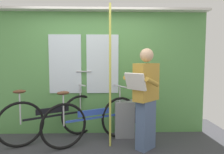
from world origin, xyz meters
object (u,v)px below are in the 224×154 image
bicycle_leaning_behind (93,120)px  passenger_reading_newspaper (146,97)px  bicycle_near_door (52,118)px  trash_bin_by_wall (124,119)px  handrail_pole (110,76)px

bicycle_leaning_behind → passenger_reading_newspaper: passenger_reading_newspaper is taller
bicycle_near_door → trash_bin_by_wall: bearing=-24.7°
trash_bin_by_wall → passenger_reading_newspaper: bearing=-63.1°
trash_bin_by_wall → handrail_pole: bearing=-122.4°
bicycle_leaning_behind → bicycle_near_door: bearing=142.0°
passenger_reading_newspaper → trash_bin_by_wall: 0.81m
bicycle_leaning_behind → trash_bin_by_wall: (0.55, 0.29, -0.06)m
bicycle_near_door → handrail_pole: 1.29m
bicycle_leaning_behind → passenger_reading_newspaper: bearing=-45.2°
passenger_reading_newspaper → trash_bin_by_wall: passenger_reading_newspaper is taller
bicycle_near_door → bicycle_leaning_behind: size_ratio=0.98×
bicycle_leaning_behind → trash_bin_by_wall: bearing=0.1°
trash_bin_by_wall → handrail_pole: handrail_pole is taller
bicycle_near_door → passenger_reading_newspaper: passenger_reading_newspaper is taller
bicycle_near_door → bicycle_leaning_behind: bearing=-42.2°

